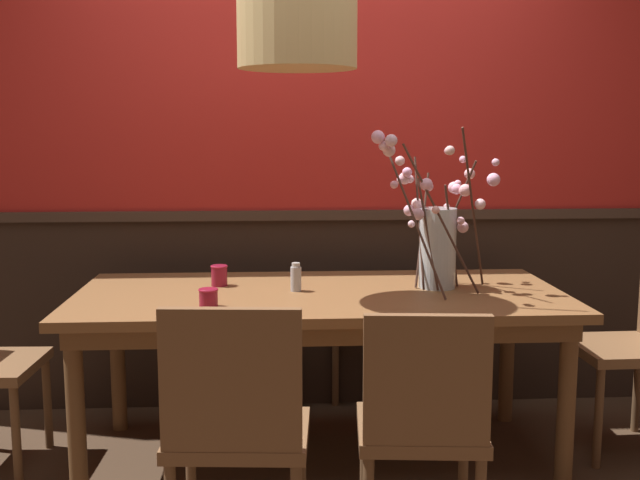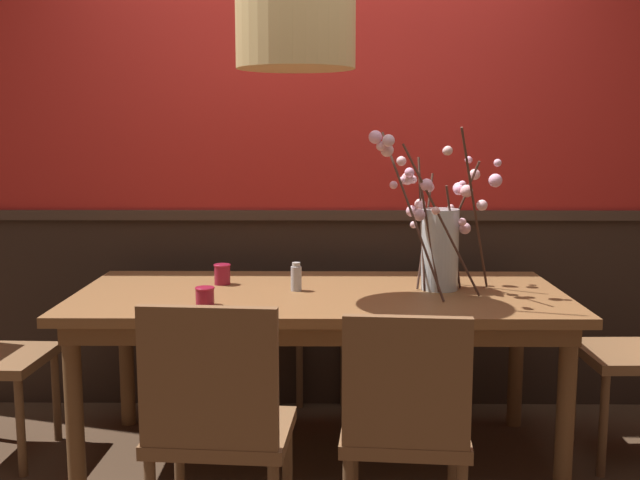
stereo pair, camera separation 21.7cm
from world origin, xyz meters
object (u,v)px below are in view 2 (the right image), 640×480
object	(u,v)px
dining_table	(320,309)
candle_holder_nearer_center	(205,296)
chair_near_side_left	(217,422)
chair_near_side_right	(405,424)
vase_with_blossoms	(438,239)
condiment_bottle	(296,277)
candle_holder_nearer_edge	(222,274)
pendant_lamp	(296,33)
chair_far_side_right	(381,299)
chair_far_side_left	(271,298)

from	to	relation	value
dining_table	candle_holder_nearer_center	size ratio (longest dim) A/B	26.52
chair_near_side_left	chair_near_side_right	size ratio (longest dim) A/B	1.05
vase_with_blossoms	condiment_bottle	world-z (taller)	vase_with_blossoms
candle_holder_nearer_edge	condiment_bottle	size ratio (longest dim) A/B	0.74
pendant_lamp	vase_with_blossoms	bearing A→B (deg)	13.07
dining_table	chair_near_side_left	bearing A→B (deg)	-109.30
chair_far_side_right	chair_far_side_left	distance (m)	0.60
chair_far_side_right	candle_holder_nearer_edge	xyz separation A→B (m)	(-0.77, -0.73, 0.28)
chair_near_side_left	chair_far_side_right	bearing A→B (deg)	70.15
chair_far_side_right	candle_holder_nearer_edge	world-z (taller)	chair_far_side_right
chair_near_side_right	candle_holder_nearer_center	distance (m)	0.98
chair_near_side_left	vase_with_blossoms	bearing A→B (deg)	48.91
chair_far_side_left	condiment_bottle	size ratio (longest dim) A/B	7.58
dining_table	condiment_bottle	distance (m)	0.17
chair_near_side_right	pendant_lamp	distance (m)	1.56
candle_holder_nearer_edge	chair_far_side_right	bearing A→B (deg)	43.53
candle_holder_nearer_center	candle_holder_nearer_edge	world-z (taller)	candle_holder_nearer_edge
dining_table	pendant_lamp	bearing A→B (deg)	-134.71
chair_near_side_left	condiment_bottle	world-z (taller)	chair_near_side_left
dining_table	vase_with_blossoms	bearing A→B (deg)	4.89
chair_far_side_right	vase_with_blossoms	size ratio (longest dim) A/B	1.30
chair_near_side_right	condiment_bottle	distance (m)	1.00
chair_near_side_right	candle_holder_nearer_edge	world-z (taller)	chair_near_side_right
candle_holder_nearer_edge	dining_table	bearing A→B (deg)	-18.80
chair_far_side_right	candle_holder_nearer_edge	distance (m)	1.09
chair_far_side_right	condiment_bottle	bearing A→B (deg)	-116.54
chair_near_side_left	pendant_lamp	xyz separation A→B (m)	(0.22, 0.80, 1.29)
dining_table	condiment_bottle	world-z (taller)	condiment_bottle
chair_near_side_left	candle_holder_nearer_edge	xyz separation A→B (m)	(-0.12, 1.05, 0.27)
chair_near_side_right	candle_holder_nearer_center	size ratio (longest dim) A/B	11.25
chair_near_side_left	chair_far_side_left	xyz separation A→B (m)	(0.04, 1.77, -0.00)
vase_with_blossoms	candle_holder_nearer_center	distance (m)	1.02
chair_near_side_right	dining_table	bearing A→B (deg)	108.29
dining_table	chair_far_side_left	xyz separation A→B (m)	(-0.28, 0.87, -0.15)
chair_far_side_left	candle_holder_nearer_edge	xyz separation A→B (m)	(-0.16, -0.72, 0.27)
candle_holder_nearer_edge	condiment_bottle	world-z (taller)	condiment_bottle
condiment_bottle	candle_holder_nearer_center	bearing A→B (deg)	-141.77
vase_with_blossoms	candle_holder_nearer_edge	distance (m)	0.97
chair_near_side_right	chair_far_side_left	distance (m)	1.81
candle_holder_nearer_center	pendant_lamp	xyz separation A→B (m)	(0.36, 0.16, 1.03)
chair_near_side_left	vase_with_blossoms	distance (m)	1.33
pendant_lamp	chair_far_side_right	bearing A→B (deg)	66.55
chair_near_side_right	condiment_bottle	world-z (taller)	chair_near_side_right
chair_far_side_right	condiment_bottle	xyz separation A→B (m)	(-0.43, -0.86, 0.29)
candle_holder_nearer_edge	chair_near_side_right	bearing A→B (deg)	-54.22
chair_far_side_left	vase_with_blossoms	size ratio (longest dim) A/B	1.34
vase_with_blossoms	candle_holder_nearer_edge	xyz separation A→B (m)	(-0.95, 0.11, -0.18)
chair_far_side_right	chair_far_side_left	world-z (taller)	chair_far_side_left
dining_table	pendant_lamp	distance (m)	1.15
condiment_bottle	chair_far_side_left	bearing A→B (deg)	101.60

